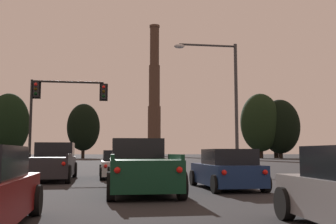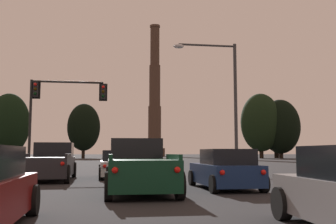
{
  "view_description": "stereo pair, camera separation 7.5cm",
  "coord_description": "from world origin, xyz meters",
  "px_view_note": "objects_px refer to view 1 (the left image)",
  "views": [
    {
      "loc": [
        -0.72,
        0.14,
        1.31
      ],
      "look_at": [
        6.6,
        48.83,
        6.4
      ],
      "focal_mm": 42.0,
      "sensor_mm": 36.0,
      "label": 1
    },
    {
      "loc": [
        -0.65,
        0.13,
        1.31
      ],
      "look_at": [
        6.6,
        48.83,
        6.4
      ],
      "focal_mm": 42.0,
      "sensor_mm": 36.0,
      "label": 2
    }
  ],
  "objects_px": {
    "sedan_center_lane_front": "(119,165)",
    "pickup_truck_center_lane_second": "(140,168)",
    "traffic_light_overhead_left": "(57,102)",
    "smokestack": "(154,104)",
    "hatchback_right_lane_second": "(226,170)",
    "street_lamp": "(225,91)",
    "pickup_truck_left_lane_front": "(52,163)"
  },
  "relations": [
    {
      "from": "sedan_center_lane_front",
      "to": "pickup_truck_center_lane_second",
      "type": "distance_m",
      "value": 7.6
    },
    {
      "from": "traffic_light_overhead_left",
      "to": "smokestack",
      "type": "bearing_deg",
      "value": 80.02
    },
    {
      "from": "pickup_truck_center_lane_second",
      "to": "traffic_light_overhead_left",
      "type": "xyz_separation_m",
      "value": [
        -4.66,
        14.3,
        4.01
      ]
    },
    {
      "from": "traffic_light_overhead_left",
      "to": "smokestack",
      "type": "relative_size",
      "value": 0.13
    },
    {
      "from": "hatchback_right_lane_second",
      "to": "traffic_light_overhead_left",
      "type": "height_order",
      "value": "traffic_light_overhead_left"
    },
    {
      "from": "pickup_truck_center_lane_second",
      "to": "smokestack",
      "type": "distance_m",
      "value": 126.83
    },
    {
      "from": "pickup_truck_center_lane_second",
      "to": "smokestack",
      "type": "height_order",
      "value": "smokestack"
    },
    {
      "from": "traffic_light_overhead_left",
      "to": "street_lamp",
      "type": "height_order",
      "value": "street_lamp"
    },
    {
      "from": "pickup_truck_center_lane_second",
      "to": "smokestack",
      "type": "relative_size",
      "value": 0.12
    },
    {
      "from": "street_lamp",
      "to": "pickup_truck_left_lane_front",
      "type": "bearing_deg",
      "value": -163.87
    },
    {
      "from": "traffic_light_overhead_left",
      "to": "street_lamp",
      "type": "relative_size",
      "value": 0.8
    },
    {
      "from": "sedan_center_lane_front",
      "to": "pickup_truck_center_lane_second",
      "type": "height_order",
      "value": "pickup_truck_center_lane_second"
    },
    {
      "from": "pickup_truck_center_lane_second",
      "to": "sedan_center_lane_front",
      "type": "bearing_deg",
      "value": 93.97
    },
    {
      "from": "hatchback_right_lane_second",
      "to": "pickup_truck_center_lane_second",
      "type": "bearing_deg",
      "value": -170.67
    },
    {
      "from": "sedan_center_lane_front",
      "to": "traffic_light_overhead_left",
      "type": "xyz_separation_m",
      "value": [
        -4.13,
        6.72,
        4.14
      ]
    },
    {
      "from": "hatchback_right_lane_second",
      "to": "traffic_light_overhead_left",
      "type": "relative_size",
      "value": 0.65
    },
    {
      "from": "smokestack",
      "to": "street_lamp",
      "type": "bearing_deg",
      "value": -94.44
    },
    {
      "from": "sedan_center_lane_front",
      "to": "traffic_light_overhead_left",
      "type": "relative_size",
      "value": 0.75
    },
    {
      "from": "sedan_center_lane_front",
      "to": "street_lamp",
      "type": "distance_m",
      "value": 7.81
    },
    {
      "from": "street_lamp",
      "to": "sedan_center_lane_front",
      "type": "bearing_deg",
      "value": -166.31
    },
    {
      "from": "hatchback_right_lane_second",
      "to": "pickup_truck_left_lane_front",
      "type": "distance_m",
      "value": 9.07
    },
    {
      "from": "pickup_truck_left_lane_front",
      "to": "smokestack",
      "type": "height_order",
      "value": "smokestack"
    },
    {
      "from": "street_lamp",
      "to": "smokestack",
      "type": "bearing_deg",
      "value": 85.56
    },
    {
      "from": "pickup_truck_left_lane_front",
      "to": "traffic_light_overhead_left",
      "type": "relative_size",
      "value": 0.88
    },
    {
      "from": "pickup_truck_left_lane_front",
      "to": "street_lamp",
      "type": "bearing_deg",
      "value": 14.8
    },
    {
      "from": "pickup_truck_center_lane_second",
      "to": "smokestack",
      "type": "bearing_deg",
      "value": 83.28
    },
    {
      "from": "sedan_center_lane_front",
      "to": "pickup_truck_left_lane_front",
      "type": "bearing_deg",
      "value": -160.83
    },
    {
      "from": "pickup_truck_center_lane_second",
      "to": "street_lamp",
      "type": "relative_size",
      "value": 0.7
    },
    {
      "from": "hatchback_right_lane_second",
      "to": "traffic_light_overhead_left",
      "type": "distance_m",
      "value": 16.37
    },
    {
      "from": "traffic_light_overhead_left",
      "to": "sedan_center_lane_front",
      "type": "bearing_deg",
      "value": -58.42
    },
    {
      "from": "sedan_center_lane_front",
      "to": "pickup_truck_center_lane_second",
      "type": "relative_size",
      "value": 0.86
    },
    {
      "from": "hatchback_right_lane_second",
      "to": "pickup_truck_center_lane_second",
      "type": "relative_size",
      "value": 0.75
    }
  ]
}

